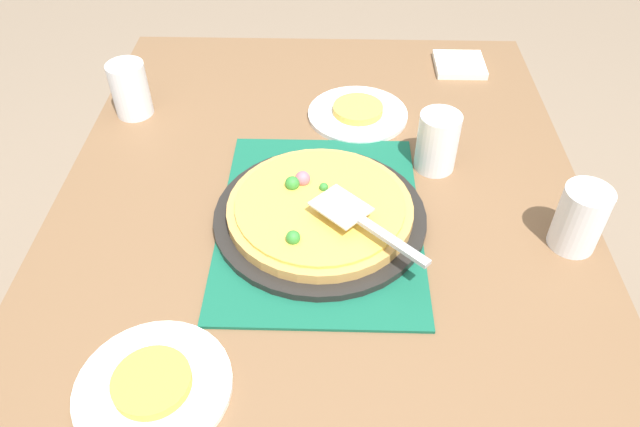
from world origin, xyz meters
TOP-DOWN VIEW (x-y plane):
  - ground_plane at (0.00, 0.00)m, footprint 8.00×8.00m
  - dining_table at (0.00, 0.00)m, footprint 1.40×1.00m
  - placemat at (0.00, 0.00)m, footprint 0.48×0.36m
  - pizza_pan at (0.00, 0.00)m, footprint 0.38×0.38m
  - pizza at (0.00, 0.00)m, footprint 0.33×0.33m
  - plate_near_left at (0.34, -0.07)m, footprint 0.22×0.22m
  - plate_far_right at (-0.34, 0.22)m, footprint 0.22×0.22m
  - served_slice_left at (0.34, -0.07)m, footprint 0.11×0.11m
  - served_slice_right at (-0.34, 0.22)m, footprint 0.11×0.11m
  - cup_near at (0.34, 0.42)m, footprint 0.08×0.08m
  - cup_far at (0.17, -0.22)m, footprint 0.08×0.08m
  - cup_corner at (-0.04, -0.44)m, footprint 0.08×0.08m
  - pizza_server at (-0.07, -0.07)m, footprint 0.19×0.20m
  - napkin_stack at (0.56, -0.33)m, footprint 0.12×0.12m

SIDE VIEW (x-z plane):
  - ground_plane at x=0.00m, z-range 0.00..0.00m
  - dining_table at x=0.00m, z-range 0.27..1.02m
  - placemat at x=0.00m, z-range 0.75..0.76m
  - plate_near_left at x=0.34m, z-range 0.75..0.76m
  - plate_far_right at x=-0.34m, z-range 0.75..0.76m
  - napkin_stack at x=0.56m, z-range 0.75..0.77m
  - pizza_pan at x=0.00m, z-range 0.76..0.77m
  - served_slice_left at x=0.34m, z-range 0.76..0.78m
  - served_slice_right at x=-0.34m, z-range 0.76..0.78m
  - pizza at x=0.00m, z-range 0.76..0.81m
  - cup_near at x=0.34m, z-range 0.75..0.87m
  - cup_far at x=0.17m, z-range 0.75..0.87m
  - cup_corner at x=-0.04m, z-range 0.75..0.87m
  - pizza_server at x=-0.07m, z-range 0.82..0.82m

